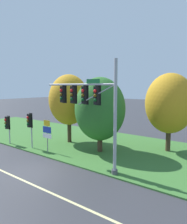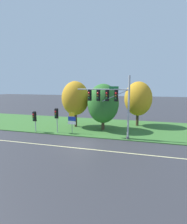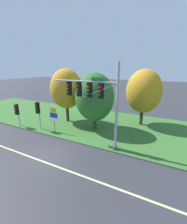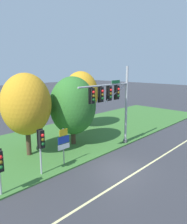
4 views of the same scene
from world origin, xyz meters
TOP-DOWN VIEW (x-y plane):
  - ground_plane at (0.00, 0.00)m, footprint 160.00×160.00m
  - lane_stripe at (0.00, -1.20)m, footprint 36.00×0.16m
  - grass_verge at (0.00, 8.25)m, footprint 48.00×11.50m
  - traffic_signal_mast at (2.74, 2.92)m, footprint 6.36×0.49m
  - pedestrian_signal_near_kerb at (-7.56, 2.75)m, footprint 0.46×0.55m
  - pedestrian_signal_further_along at (-4.53, 3.18)m, footprint 0.46×0.55m
  - route_sign_post at (-2.45, 3.43)m, footprint 1.09×0.08m
  - tree_nearest_road at (-3.31, 7.04)m, footprint 4.04×4.04m
  - tree_left_of_mast at (1.06, 6.36)m, footprint 4.35×4.35m
  - tree_behind_signpost at (5.70, 10.18)m, footprint 4.16×4.16m

SIDE VIEW (x-z plane):
  - ground_plane at x=0.00m, z-range 0.00..0.00m
  - lane_stripe at x=0.00m, z-range 0.00..0.01m
  - grass_verge at x=0.00m, z-range 0.00..0.10m
  - route_sign_post at x=-2.45m, z-range 0.47..3.28m
  - pedestrian_signal_near_kerb at x=-7.56m, z-range 0.68..3.48m
  - pedestrian_signal_further_along at x=-4.53m, z-range 0.84..4.09m
  - tree_left_of_mast at x=1.06m, z-range 0.60..7.06m
  - tree_behind_signpost at x=5.70m, z-range 0.89..7.69m
  - tree_nearest_road at x=-3.31m, z-range 0.98..7.83m
  - traffic_signal_mast at x=2.74m, z-range 0.97..8.35m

